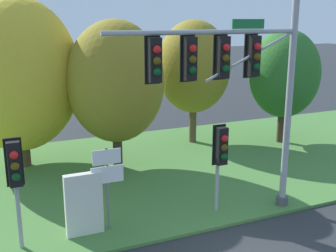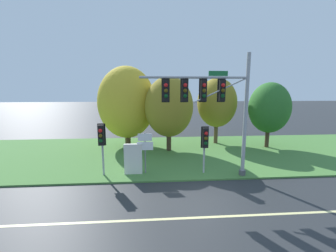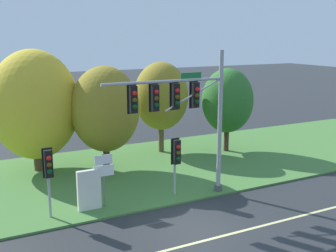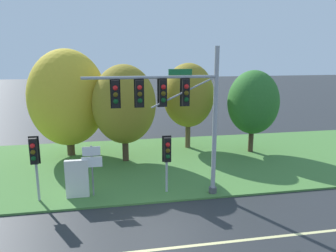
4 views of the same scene
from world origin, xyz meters
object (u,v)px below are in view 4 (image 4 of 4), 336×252
Objects in this scene: pedestrian_signal_near_kerb at (34,155)px; tree_left_of_mast at (124,105)px; traffic_signal_mast at (173,104)px; tree_nearest_road at (68,98)px; route_sign_post at (92,162)px; tree_behind_signpost at (188,96)px; tree_mid_verge at (253,102)px; pedestrian_signal_further_along at (167,153)px; info_kiosk at (77,179)px.

tree_left_of_mast reaches higher than pedestrian_signal_near_kerb.
traffic_signal_mast reaches higher than tree_nearest_road.
route_sign_post is 0.36× the size of tree_nearest_road.
tree_behind_signpost is 1.08× the size of tree_mid_verge.
tree_behind_signpost is (8.39, 0.34, -0.09)m from tree_nearest_road.
tree_nearest_road reaches higher than tree_mid_verge.
traffic_signal_mast reaches higher than tree_left_of_mast.
tree_mid_verge reaches higher than route_sign_post.
tree_behind_signpost is at bearing 155.97° from tree_mid_verge.
tree_mid_verge is (12.56, -1.52, -0.43)m from tree_nearest_road.
tree_mid_verge is at bearing 39.44° from pedestrian_signal_further_along.
pedestrian_signal_near_kerb is at bearing 175.37° from traffic_signal_mast.
tree_left_of_mast reaches higher than tree_behind_signpost.
traffic_signal_mast is 1.01× the size of tree_nearest_road.
traffic_signal_mast reaches higher than pedestrian_signal_near_kerb.
tree_left_of_mast is 5.24m from tree_behind_signpost.
tree_behind_signpost is at bearing 45.09° from info_kiosk.
tree_mid_verge is at bearing 23.30° from pedestrian_signal_near_kerb.
tree_nearest_road is (-5.64, 7.80, -0.62)m from traffic_signal_mast.
tree_nearest_road is (-5.42, 7.40, 1.85)m from pedestrian_signal_further_along.
pedestrian_signal_further_along is 3.70m from route_sign_post.
traffic_signal_mast is 9.41m from tree_mid_verge.
tree_mid_verge is at bearing -6.91° from tree_nearest_road.
tree_behind_signpost is at bearing 68.97° from pedestrian_signal_further_along.
pedestrian_signal_near_kerb is at bearing -96.25° from tree_nearest_road.
info_kiosk is (-7.38, -7.40, -2.94)m from tree_behind_signpost.
route_sign_post is 0.42× the size of tree_behind_signpost.
traffic_signal_mast is at bearing -4.63° from pedestrian_signal_near_kerb.
pedestrian_signal_near_kerb is 1.69× the size of info_kiosk.
route_sign_post is 10.15m from tree_behind_signpost.
pedestrian_signal_further_along reaches higher than info_kiosk.
tree_left_of_mast is at bearing 69.85° from route_sign_post.
traffic_signal_mast reaches higher than tree_mid_verge.
tree_left_of_mast reaches higher than info_kiosk.
traffic_signal_mast is 8.62m from tree_behind_signpost.
pedestrian_signal_near_kerb reaches higher than pedestrian_signal_further_along.
tree_left_of_mast is at bearing -27.26° from tree_nearest_road.
tree_nearest_road is (-1.76, 7.04, 2.25)m from route_sign_post.
tree_nearest_road reaches higher than pedestrian_signal_near_kerb.
tree_mid_verge is at bearing -24.03° from tree_behind_signpost.
tree_nearest_road is at bearing 104.05° from route_sign_post.
tree_behind_signpost is (4.74, 2.22, 0.17)m from tree_left_of_mast.
tree_left_of_mast is (4.45, 5.40, 1.38)m from pedestrian_signal_near_kerb.
tree_behind_signpost reaches higher than info_kiosk.
tree_nearest_road is at bearing 152.74° from tree_left_of_mast.
tree_behind_signpost is at bearing 39.64° from pedestrian_signal_near_kerb.
traffic_signal_mast is at bearing -71.44° from tree_left_of_mast.
tree_nearest_road is at bearing 126.23° from pedestrian_signal_further_along.
tree_mid_verge is (8.91, 0.36, -0.17)m from tree_left_of_mast.
traffic_signal_mast is 5.94m from info_kiosk.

